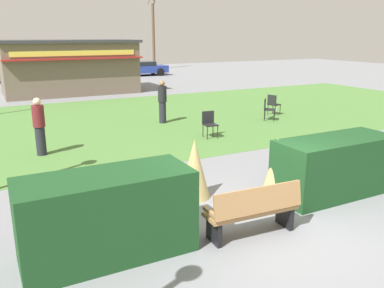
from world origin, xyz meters
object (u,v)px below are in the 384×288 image
(cafe_chair_center, at_px, (209,122))
(cafe_chair_east, at_px, (273,103))
(parked_car_west_slot, at_px, (1,74))
(park_bench, at_px, (253,210))
(trash_bin, at_px, (367,173))
(person_strolling, at_px, (39,126))
(parked_car_center_slot, at_px, (76,71))
(cafe_chair_west, at_px, (267,108))
(person_standing, at_px, (162,102))
(food_kiosk, at_px, (70,67))
(tree_center_bg, at_px, (153,35))
(parked_car_east_slot, at_px, (142,68))

(cafe_chair_center, bearing_deg, cafe_chair_east, 25.55)
(parked_car_west_slot, bearing_deg, park_bench, -85.09)
(trash_bin, height_order, parked_car_west_slot, parked_car_west_slot)
(person_strolling, distance_m, parked_car_center_slot, 21.82)
(cafe_chair_west, xyz_separation_m, person_strolling, (-8.96, -0.90, 0.33))
(trash_bin, bearing_deg, cafe_chair_west, 68.69)
(person_standing, bearing_deg, food_kiosk, 63.59)
(tree_center_bg, bearing_deg, parked_car_west_slot, -158.18)
(person_strolling, bearing_deg, cafe_chair_east, 176.28)
(cafe_chair_center, bearing_deg, park_bench, -113.98)
(cafe_chair_east, bearing_deg, park_bench, -130.51)
(park_bench, xyz_separation_m, person_strolling, (-2.55, 6.90, 0.38))
(trash_bin, bearing_deg, person_standing, 97.95)
(person_strolling, xyz_separation_m, parked_car_west_slot, (0.14, 21.09, -0.22))
(parked_car_west_slot, relative_size, parked_car_east_slot, 1.00)
(cafe_chair_center, relative_size, parked_car_east_slot, 0.21)
(park_bench, xyz_separation_m, parked_car_center_slot, (3.04, 27.99, 0.16))
(cafe_chair_west, bearing_deg, tree_center_bg, 77.41)
(trash_bin, distance_m, cafe_chair_west, 7.71)
(parked_car_west_slot, bearing_deg, trash_bin, -77.60)
(cafe_chair_west, relative_size, tree_center_bg, 0.12)
(food_kiosk, bearing_deg, parked_car_east_slot, 46.65)
(person_standing, height_order, parked_car_east_slot, person_standing)
(cafe_chair_west, xyz_separation_m, parked_car_east_slot, (2.26, 20.19, 0.12))
(cafe_chair_west, relative_size, parked_car_east_slot, 0.21)
(park_bench, xyz_separation_m, parked_car_west_slot, (-2.40, 28.00, 0.16))
(cafe_chair_west, relative_size, person_strolling, 0.53)
(person_strolling, height_order, parked_car_west_slot, person_strolling)
(parked_car_center_slot, height_order, parked_car_east_slot, same)
(parked_car_east_slot, xyz_separation_m, tree_center_bg, (3.56, 5.86, 2.73))
(food_kiosk, xyz_separation_m, parked_car_center_slot, (2.07, 8.16, -0.93))
(person_strolling, height_order, parked_car_east_slot, person_strolling)
(parked_car_east_slot, relative_size, tree_center_bg, 0.57)
(parked_car_east_slot, distance_m, tree_center_bg, 7.38)
(person_standing, bearing_deg, cafe_chair_east, -42.52)
(cafe_chair_east, xyz_separation_m, parked_car_west_slot, (-9.76, 19.38, 0.12))
(parked_car_center_slot, xyz_separation_m, tree_center_bg, (9.19, 5.86, 2.73))
(park_bench, height_order, tree_center_bg, tree_center_bg)
(cafe_chair_east, height_order, parked_car_center_slot, parked_car_center_slot)
(cafe_chair_east, distance_m, parked_car_east_slot, 19.43)
(person_standing, bearing_deg, person_strolling, 172.11)
(cafe_chair_west, bearing_deg, food_kiosk, 114.35)
(trash_bin, relative_size, food_kiosk, 0.10)
(cafe_chair_center, xyz_separation_m, person_standing, (-0.48, 2.87, 0.33))
(parked_car_west_slot, distance_m, parked_car_center_slot, 5.45)
(parked_car_center_slot, bearing_deg, trash_bin, -88.80)
(trash_bin, bearing_deg, park_bench, -170.19)
(person_standing, distance_m, parked_car_west_slot, 19.26)
(trash_bin, bearing_deg, person_strolling, 134.46)
(cafe_chair_east, height_order, person_standing, person_standing)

